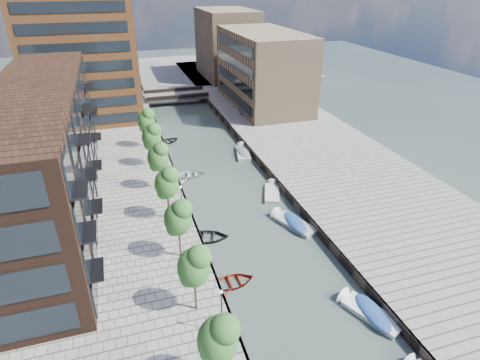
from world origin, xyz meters
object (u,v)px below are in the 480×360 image
sloop_4 (167,143)px  motorboat_2 (272,192)px  bridge (176,96)px  motorboat_3 (291,222)px  tree_2 (178,217)px  sloop_2 (233,284)px  tree_0 (217,338)px  tree_3 (166,182)px  tree_5 (151,136)px  sloop_1 (206,239)px  tree_4 (158,156)px  motorboat_4 (243,152)px  car (243,109)px  motorboat_0 (367,311)px  tree_6 (146,120)px  sloop_3 (190,177)px  tree_1 (194,265)px

sloop_4 → motorboat_2: bearing=-178.3°
bridge → motorboat_3: 51.07m
bridge → tree_2: 54.81m
motorboat_3 → sloop_2: bearing=-141.0°
tree_0 → tree_2: bearing=90.0°
sloop_4 → sloop_2: bearing=156.7°
tree_0 → tree_3: 21.00m
tree_5 → sloop_1: size_ratio=1.23×
tree_4 → motorboat_4: (13.63, 9.22, -5.08)m
car → tree_2: bearing=-105.6°
bridge → tree_4: (-8.50, -40.00, 3.92)m
tree_2 → sloop_2: 7.73m
bridge → motorboat_0: 64.87m
sloop_1 → motorboat_4: (10.51, 20.01, 0.23)m
tree_2 → motorboat_2: (13.37, 10.49, -5.21)m
tree_0 → tree_6: size_ratio=1.00×
sloop_1 → motorboat_2: bearing=-38.1°
tree_6 → sloop_3: tree_6 is taller
sloop_4 → motorboat_0: 43.15m
bridge → motorboat_3: bearing=-85.2°
sloop_4 → car: 17.98m
tree_0 → motorboat_3: 21.94m
sloop_2 → car: car is taller
sloop_3 → motorboat_4: (9.26, 5.29, 0.23)m
sloop_3 → tree_2: bearing=166.9°
tree_5 → sloop_4: (3.24, 10.29, -5.31)m
tree_3 → sloop_1: tree_3 is taller
tree_0 → motorboat_4: (13.63, 37.22, -5.08)m
tree_5 → sloop_3: tree_5 is taller
motorboat_3 → motorboat_4: motorboat_4 is taller
tree_1 → motorboat_4: (13.63, 30.22, -5.08)m
tree_4 → tree_5: 7.00m
bridge → tree_1: (-8.50, -61.00, 3.92)m
sloop_4 → tree_6: bearing=111.2°
tree_1 → tree_4: (0.00, 21.00, 0.00)m
bridge → tree_4: bearing=-102.0°
bridge → tree_3: tree_3 is taller
tree_0 → sloop_2: (3.84, 9.89, -5.31)m
sloop_2 → motorboat_3: motorboat_3 is taller
tree_6 → car: 22.65m
tree_0 → tree_5: 35.00m
car → bridge: bearing=136.4°
motorboat_0 → sloop_4: bearing=103.4°
tree_3 → motorboat_2: bearing=14.6°
car → tree_5: bearing=-125.5°
bridge → motorboat_2: size_ratio=2.46×
motorboat_0 → tree_4: bearing=118.2°
tree_3 → tree_5: bearing=90.0°
tree_2 → sloop_3: 19.20m
bridge → motorboat_3: bridge is taller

